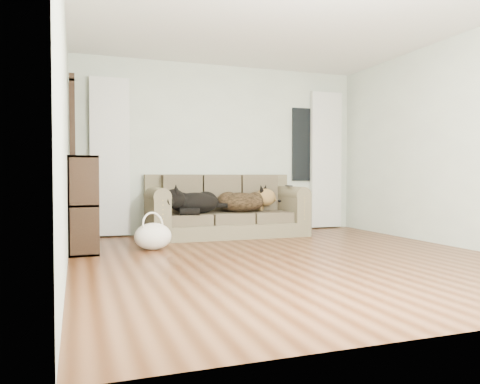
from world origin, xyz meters
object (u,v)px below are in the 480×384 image
object	(u,v)px
sofa	(227,205)
dog_shepherd	(243,202)
dog_black_lab	(193,204)
tote_bag	(153,236)
bookshelf	(83,208)

from	to	relation	value
sofa	dog_shepherd	world-z (taller)	sofa
dog_black_lab	tote_bag	distance (m)	1.13
dog_shepherd	tote_bag	distance (m)	1.75
tote_bag	dog_black_lab	bearing A→B (deg)	50.82
sofa	dog_shepherd	bearing A→B (deg)	-10.24
sofa	dog_black_lab	distance (m)	0.55
dog_black_lab	tote_bag	size ratio (longest dim) A/B	1.65
sofa	tote_bag	xyz separation A→B (m)	(-1.22, -0.95, -0.29)
dog_black_lab	bookshelf	distance (m)	1.61
dog_black_lab	bookshelf	bearing A→B (deg)	-165.52
dog_shepherd	bookshelf	distance (m)	2.35
dog_black_lab	tote_bag	xyz separation A→B (m)	(-0.69, -0.84, -0.32)
dog_black_lab	sofa	bearing A→B (deg)	1.16
sofa	bookshelf	bearing A→B (deg)	-159.00
tote_bag	bookshelf	xyz separation A→B (m)	(-0.78, 0.18, 0.34)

